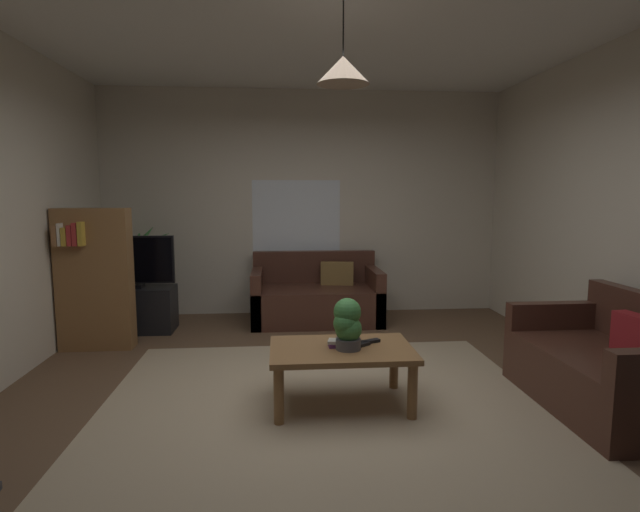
# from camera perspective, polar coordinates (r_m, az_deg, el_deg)

# --- Properties ---
(floor) EXTENTS (5.01, 5.52, 0.02)m
(floor) POSITION_cam_1_polar(r_m,az_deg,el_deg) (3.90, 0.39, -16.20)
(floor) COLOR brown
(floor) RESTS_ON ground
(rug) EXTENTS (3.26, 3.03, 0.01)m
(rug) POSITION_cam_1_polar(r_m,az_deg,el_deg) (3.72, 0.68, -17.22)
(rug) COLOR tan
(rug) RESTS_ON ground
(wall_back) EXTENTS (5.13, 0.06, 2.83)m
(wall_back) POSITION_cam_1_polar(r_m,az_deg,el_deg) (6.36, -1.89, 6.08)
(wall_back) COLOR beige
(wall_back) RESTS_ON ground
(ceiling) EXTENTS (5.01, 5.52, 0.02)m
(ceiling) POSITION_cam_1_polar(r_m,az_deg,el_deg) (3.81, 0.43, 27.11)
(ceiling) COLOR white
(window_pane) EXTENTS (1.12, 0.01, 1.19)m
(window_pane) POSITION_cam_1_polar(r_m,az_deg,el_deg) (6.34, -2.74, 3.32)
(window_pane) COLOR white
(couch_under_window) EXTENTS (1.53, 0.84, 0.82)m
(couch_under_window) POSITION_cam_1_polar(r_m,az_deg,el_deg) (6.00, -0.41, -4.96)
(couch_under_window) COLOR #47281E
(couch_under_window) RESTS_ON ground
(couch_right_side) EXTENTS (0.84, 1.37, 0.82)m
(couch_right_side) POSITION_cam_1_polar(r_m,az_deg,el_deg) (4.18, 30.32, -11.40)
(couch_right_side) COLOR #47281E
(couch_right_side) RESTS_ON ground
(coffee_table) EXTENTS (1.03, 0.67, 0.43)m
(coffee_table) POSITION_cam_1_polar(r_m,az_deg,el_deg) (3.67, 2.48, -11.47)
(coffee_table) COLOR olive
(coffee_table) RESTS_ON ground
(book_on_table_0) EXTENTS (0.13, 0.09, 0.03)m
(book_on_table_0) POSITION_cam_1_polar(r_m,az_deg,el_deg) (3.66, 1.96, -10.18)
(book_on_table_0) COLOR #72387F
(book_on_table_0) RESTS_ON coffee_table
(book_on_table_1) EXTENTS (0.16, 0.13, 0.02)m
(book_on_table_1) POSITION_cam_1_polar(r_m,az_deg,el_deg) (3.64, 2.09, -9.82)
(book_on_table_1) COLOR beige
(book_on_table_1) RESTS_ON coffee_table
(remote_on_table_0) EXTENTS (0.17, 0.11, 0.02)m
(remote_on_table_0) POSITION_cam_1_polar(r_m,az_deg,el_deg) (3.76, 5.75, -9.76)
(remote_on_table_0) COLOR black
(remote_on_table_0) RESTS_ON coffee_table
(remote_on_table_1) EXTENTS (0.16, 0.13, 0.02)m
(remote_on_table_1) POSITION_cam_1_polar(r_m,az_deg,el_deg) (3.67, 4.69, -10.18)
(remote_on_table_1) COLOR black
(remote_on_table_1) RESTS_ON coffee_table
(potted_plant_on_table) EXTENTS (0.21, 0.21, 0.37)m
(potted_plant_on_table) POSITION_cam_1_polar(r_m,az_deg,el_deg) (3.56, 3.16, -7.77)
(potted_plant_on_table) COLOR #4C4C51
(potted_plant_on_table) RESTS_ON coffee_table
(tv_stand) EXTENTS (0.90, 0.44, 0.50)m
(tv_stand) POSITION_cam_1_polar(r_m,az_deg,el_deg) (5.95, -20.69, -5.78)
(tv_stand) COLOR black
(tv_stand) RESTS_ON ground
(tv) EXTENTS (0.94, 0.16, 0.58)m
(tv) POSITION_cam_1_polar(r_m,az_deg,el_deg) (5.84, -20.98, -0.57)
(tv) COLOR black
(tv) RESTS_ON tv_stand
(potted_palm_corner) EXTENTS (0.80, 0.77, 1.19)m
(potted_palm_corner) POSITION_cam_1_polar(r_m,az_deg,el_deg) (6.33, -20.43, -2.23)
(potted_palm_corner) COLOR #4C4C51
(potted_palm_corner) RESTS_ON ground
(bookshelf_corner) EXTENTS (0.70, 0.31, 1.40)m
(bookshelf_corner) POSITION_cam_1_polar(r_m,az_deg,el_deg) (5.35, -24.59, -2.31)
(bookshelf_corner) COLOR olive
(bookshelf_corner) RESTS_ON ground
(pendant_lamp) EXTENTS (0.36, 0.36, 0.55)m
(pendant_lamp) POSITION_cam_1_polar(r_m,az_deg,el_deg) (3.57, 2.67, 20.62)
(pendant_lamp) COLOR black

